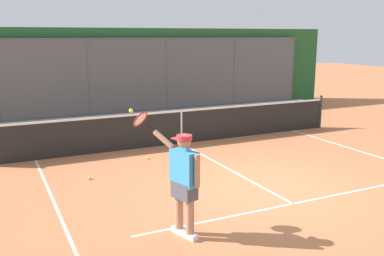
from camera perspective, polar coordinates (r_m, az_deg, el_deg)
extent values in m
plane|color=#B76B42|center=(8.93, 9.38, -7.78)|extent=(60.00, 60.00, 0.00)
cube|color=white|center=(8.24, 13.13, -9.68)|extent=(6.14, 0.05, 0.01)
cube|color=white|center=(7.11, -15.95, -13.45)|extent=(0.05, 9.08, 0.01)
cube|color=white|center=(10.18, 4.36, -5.13)|extent=(0.05, 5.00, 0.01)
cylinder|color=#565B60|center=(20.08, 13.09, 7.38)|extent=(0.07, 0.07, 2.92)
cylinder|color=#565B60|center=(18.35, 5.57, 7.22)|extent=(0.07, 0.07, 2.92)
cylinder|color=#565B60|center=(16.99, -3.32, 6.86)|extent=(0.07, 0.07, 2.92)
cylinder|color=#565B60|center=(16.09, -13.44, 6.26)|extent=(0.07, 0.07, 2.92)
cylinder|color=#565B60|center=(16.40, -8.40, 11.53)|extent=(15.19, 0.05, 0.05)
cube|color=#565B60|center=(16.48, -8.24, 6.59)|extent=(15.19, 0.02, 2.92)
cube|color=#235B2D|center=(17.08, -8.92, 7.37)|extent=(18.19, 0.90, 3.28)
cube|color=#ADADA8|center=(16.50, -7.91, 1.76)|extent=(16.19, 0.18, 0.15)
cylinder|color=#2D2D2D|center=(14.95, 16.52, 2.08)|extent=(0.09, 0.09, 1.07)
cube|color=black|center=(12.22, -1.43, 0.03)|extent=(10.00, 0.02, 0.91)
cube|color=white|center=(12.13, -1.44, 2.25)|extent=(10.00, 0.04, 0.05)
cube|color=white|center=(12.22, -1.43, 0.03)|extent=(0.05, 0.04, 0.91)
cube|color=silver|center=(6.76, -0.27, -13.99)|extent=(0.18, 0.28, 0.09)
cylinder|color=#A87A5B|center=(6.58, -0.27, -10.77)|extent=(0.13, 0.13, 0.73)
cube|color=silver|center=(6.92, -1.69, -13.31)|extent=(0.18, 0.28, 0.09)
cylinder|color=#A87A5B|center=(6.76, -1.71, -10.16)|extent=(0.13, 0.13, 0.73)
cube|color=#474C56|center=(6.57, -1.01, -8.15)|extent=(0.32, 0.43, 0.26)
cube|color=#338CC6|center=(6.45, -1.02, -5.28)|extent=(0.33, 0.49, 0.53)
cylinder|color=#A87A5B|center=(6.25, 0.69, -5.66)|extent=(0.08, 0.08, 0.49)
cylinder|color=#A87A5B|center=(6.64, -3.80, -1.49)|extent=(0.28, 0.35, 0.28)
sphere|color=#A87A5B|center=(6.34, -1.04, -1.77)|extent=(0.20, 0.20, 0.20)
cylinder|color=red|center=(6.33, -1.04, -1.28)|extent=(0.29, 0.29, 0.08)
cube|color=red|center=(6.42, -1.70, -1.38)|extent=(0.22, 0.22, 0.02)
cylinder|color=black|center=(6.73, -5.49, 0.01)|extent=(0.12, 0.16, 0.13)
torus|color=red|center=(6.81, -6.81, 1.19)|extent=(0.34, 0.32, 0.26)
cylinder|color=silver|center=(6.81, -6.81, 1.19)|extent=(0.28, 0.26, 0.21)
sphere|color=#D6E042|center=(6.90, -8.04, 2.29)|extent=(0.07, 0.07, 0.07)
sphere|color=#CCDB33|center=(9.56, -13.34, -6.40)|extent=(0.07, 0.07, 0.07)
sphere|color=#D6E042|center=(10.84, -5.91, -3.92)|extent=(0.07, 0.07, 0.07)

